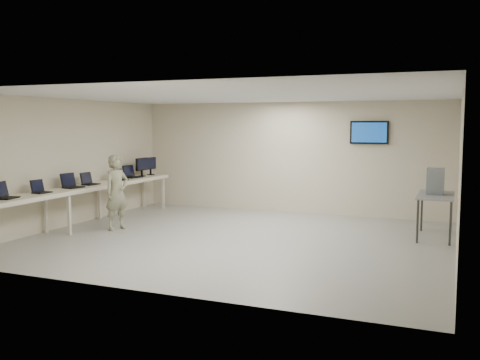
% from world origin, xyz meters
% --- Properties ---
extents(room, '(8.01, 7.01, 2.81)m').
position_xyz_m(room, '(0.03, 0.06, 1.41)').
color(room, '#A4A18F').
rests_on(room, ground).
extents(workbench, '(0.76, 6.00, 0.90)m').
position_xyz_m(workbench, '(-3.59, 0.00, 0.83)').
color(workbench, beige).
rests_on(workbench, ground).
extents(laptop_0, '(0.40, 0.44, 0.31)m').
position_xyz_m(laptop_0, '(-3.66, -2.19, 0.98)').
color(laptop_0, black).
rests_on(laptop_0, workbench).
extents(laptop_1, '(0.29, 0.35, 0.26)m').
position_xyz_m(laptop_1, '(-3.63, -1.33, 0.97)').
color(laptop_1, black).
rests_on(laptop_1, workbench).
extents(laptop_2, '(0.38, 0.43, 0.31)m').
position_xyz_m(laptop_2, '(-3.63, -0.41, 0.98)').
color(laptop_2, black).
rests_on(laptop_2, workbench).
extents(laptop_3, '(0.32, 0.37, 0.28)m').
position_xyz_m(laptop_3, '(-3.65, 0.20, 0.97)').
color(laptop_3, black).
rests_on(laptop_3, workbench).
extents(laptop_4, '(0.37, 0.39, 0.26)m').
position_xyz_m(laptop_4, '(-3.59, 1.25, 0.97)').
color(laptop_4, black).
rests_on(laptop_4, workbench).
extents(laptop_5, '(0.39, 0.44, 0.31)m').
position_xyz_m(laptop_5, '(-3.66, 1.90, 0.98)').
color(laptop_5, black).
rests_on(laptop_5, workbench).
extents(monitor_near, '(0.21, 0.48, 0.48)m').
position_xyz_m(monitor_near, '(-3.60, 2.30, 1.19)').
color(monitor_near, black).
rests_on(monitor_near, workbench).
extents(monitor_far, '(0.21, 0.47, 0.47)m').
position_xyz_m(monitor_far, '(-3.60, 2.73, 1.18)').
color(monitor_far, black).
rests_on(monitor_far, workbench).
extents(soldier, '(0.53, 0.67, 1.60)m').
position_xyz_m(soldier, '(-2.73, -0.05, 0.80)').
color(soldier, '#6E7258').
rests_on(soldier, ground).
extents(side_table, '(0.68, 1.45, 0.87)m').
position_xyz_m(side_table, '(3.60, 1.61, 0.80)').
color(side_table, gray).
rests_on(side_table, ground).
extents(storage_bins, '(0.33, 0.36, 0.52)m').
position_xyz_m(storage_bins, '(3.58, 1.61, 1.13)').
color(storage_bins, gray).
rests_on(storage_bins, side_table).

